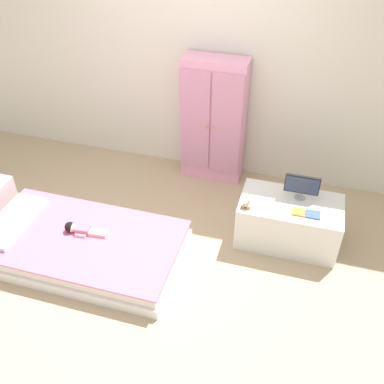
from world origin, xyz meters
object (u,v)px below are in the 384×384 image
at_px(tv_monitor, 302,186).
at_px(bed, 83,246).
at_px(rocking_horse_toy, 246,204).
at_px(doll, 78,229).
at_px(book_blue, 313,215).
at_px(wardrobe, 213,121).
at_px(tv_stand, 288,222).
at_px(book_orange, 299,212).

bearing_deg(tv_monitor, bed, -155.96).
xyz_separation_m(tv_monitor, rocking_horse_toy, (-0.44, -0.28, -0.09)).
distance_m(doll, tv_monitor, 2.04).
distance_m(tv_monitor, book_blue, 0.28).
distance_m(bed, book_blue, 2.07).
xyz_separation_m(bed, rocking_horse_toy, (1.38, 0.53, 0.39)).
bearing_deg(tv_monitor, rocking_horse_toy, -147.34).
bearing_deg(bed, wardrobe, 62.44).
xyz_separation_m(bed, doll, (-0.05, 0.06, 0.15)).
xyz_separation_m(bed, tv_stand, (1.76, 0.72, 0.12)).
xyz_separation_m(doll, rocking_horse_toy, (1.43, 0.47, 0.24)).
relative_size(bed, tv_monitor, 5.80).
bearing_deg(wardrobe, rocking_horse_toy, -61.59).
bearing_deg(bed, book_orange, 18.25).
relative_size(bed, book_orange, 15.90).
relative_size(tv_monitor, rocking_horse_toy, 2.95).
bearing_deg(tv_stand, tv_monitor, 56.53).
bearing_deg(doll, tv_monitor, 21.98).
distance_m(doll, rocking_horse_toy, 1.52).
xyz_separation_m(tv_stand, rocking_horse_toy, (-0.38, -0.19, 0.27)).
height_order(wardrobe, tv_monitor, wardrobe).
bearing_deg(bed, tv_stand, 22.29).
height_order(wardrobe, book_blue, wardrobe).
height_order(tv_monitor, book_blue, tv_monitor).
relative_size(book_orange, book_blue, 0.89).
relative_size(bed, book_blue, 14.21).
distance_m(wardrobe, book_blue, 1.50).
bearing_deg(tv_stand, bed, -157.71).
distance_m(wardrobe, tv_stand, 1.34).
relative_size(wardrobe, rocking_horse_toy, 13.10).
height_order(tv_stand, book_orange, book_orange).
xyz_separation_m(tv_stand, book_blue, (0.19, -0.12, 0.23)).
bearing_deg(wardrobe, book_blue, -40.32).
bearing_deg(rocking_horse_toy, wardrobe, 118.41).
relative_size(wardrobe, tv_monitor, 4.45).
distance_m(bed, tv_stand, 1.90).
relative_size(doll, tv_stand, 0.43).
height_order(doll, tv_stand, tv_stand).
bearing_deg(book_blue, wardrobe, 139.68).
bearing_deg(tv_stand, rocking_horse_toy, -153.21).
bearing_deg(bed, tv_monitor, 24.04).
bearing_deg(book_blue, book_orange, 180.00).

